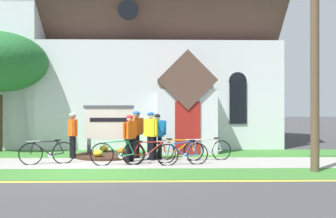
{
  "coord_description": "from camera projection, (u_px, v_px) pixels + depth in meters",
  "views": [
    {
      "loc": [
        2.17,
        -9.47,
        1.77
      ],
      "look_at": [
        2.45,
        4.33,
        1.81
      ],
      "focal_mm": 35.85,
      "sensor_mm": 36.0,
      "label": 1
    }
  ],
  "objects": [
    {
      "name": "bicycle_green",
      "position": [
        48.0,
        153.0,
        10.88
      ],
      "size": [
        1.7,
        0.48,
        0.82
      ],
      "color": "black",
      "rests_on": "ground"
    },
    {
      "name": "church_lawn",
      "position": [
        125.0,
        154.0,
        13.53
      ],
      "size": [
        24.0,
        2.47,
        0.01
      ],
      "primitive_type": "cube",
      "color": "#38722D",
      "rests_on": "ground"
    },
    {
      "name": "church_sign",
      "position": [
        109.0,
        123.0,
        12.94
      ],
      "size": [
        1.94,
        0.15,
        1.95
      ],
      "color": "#474C56",
      "rests_on": "ground"
    },
    {
      "name": "church_building",
      "position": [
        127.0,
        58.0,
        18.74
      ],
      "size": [
        14.39,
        10.35,
        12.99
      ],
      "color": "silver",
      "rests_on": "ground"
    },
    {
      "name": "bicycle_white",
      "position": [
        118.0,
        153.0,
        10.65
      ],
      "size": [
        1.74,
        0.18,
        0.86
      ],
      "color": "black",
      "rests_on": "ground"
    },
    {
      "name": "cyclist_in_yellow_jersey",
      "position": [
        137.0,
        131.0,
        12.24
      ],
      "size": [
        0.49,
        0.54,
        1.72
      ],
      "color": "black",
      "rests_on": "ground"
    },
    {
      "name": "roadside_conifer",
      "position": [
        244.0,
        42.0,
        18.61
      ],
      "size": [
        3.41,
        3.41,
        8.57
      ],
      "color": "#4C3823",
      "rests_on": "ground"
    },
    {
      "name": "ground",
      "position": [
        107.0,
        154.0,
        13.42
      ],
      "size": [
        140.0,
        140.0,
        0.0
      ],
      "primitive_type": "plane",
      "color": "#3D3D3F"
    },
    {
      "name": "bicycle_black",
      "position": [
        183.0,
        154.0,
        10.71
      ],
      "size": [
        1.68,
        0.37,
        0.83
      ],
      "color": "black",
      "rests_on": "ground"
    },
    {
      "name": "sidewalk_slab",
      "position": [
        118.0,
        163.0,
        11.17
      ],
      "size": [
        32.0,
        2.26,
        0.01
      ],
      "primitive_type": "cube",
      "color": "#99968E",
      "rests_on": "ground"
    },
    {
      "name": "cyclist_in_green_jersey",
      "position": [
        151.0,
        132.0,
        11.73
      ],
      "size": [
        0.49,
        0.54,
        1.7
      ],
      "color": "black",
      "rests_on": "ground"
    },
    {
      "name": "grass_verge",
      "position": [
        108.0,
        174.0,
        9.22
      ],
      "size": [
        32.0,
        1.63,
        0.01
      ],
      "primitive_type": "cube",
      "color": "#38722D",
      "rests_on": "ground"
    },
    {
      "name": "cyclist_in_blue_jersey",
      "position": [
        157.0,
        133.0,
        11.99
      ],
      "size": [
        0.65,
        0.28,
        1.63
      ],
      "color": "black",
      "rests_on": "ground"
    },
    {
      "name": "cyclist_in_orange_jersey",
      "position": [
        130.0,
        135.0,
        11.35
      ],
      "size": [
        0.44,
        0.6,
        1.59
      ],
      "color": "black",
      "rests_on": "ground"
    },
    {
      "name": "cyclist_in_red_jersey",
      "position": [
        73.0,
        132.0,
        12.21
      ],
      "size": [
        0.43,
        0.71,
        1.66
      ],
      "color": "black",
      "rests_on": "ground"
    },
    {
      "name": "bicycle_orange",
      "position": [
        208.0,
        150.0,
        11.69
      ],
      "size": [
        1.7,
        0.38,
        0.83
      ],
      "color": "black",
      "rests_on": "ground"
    },
    {
      "name": "bicycle_silver",
      "position": [
        178.0,
        150.0,
        11.75
      ],
      "size": [
        1.78,
        0.08,
        0.79
      ],
      "color": "black",
      "rests_on": "ground"
    },
    {
      "name": "bicycle_red",
      "position": [
        149.0,
        153.0,
        10.97
      ],
      "size": [
        1.74,
        0.37,
        0.79
      ],
      "color": "black",
      "rests_on": "ground"
    },
    {
      "name": "curb_paint_stripe",
      "position": [
        102.0,
        182.0,
        8.25
      ],
      "size": [
        28.0,
        0.16,
        0.01
      ],
      "primitive_type": "cube",
      "color": "yellow",
      "rests_on": "ground"
    },
    {
      "name": "yard_deciduous_tree",
      "position": [
        0.0,
        62.0,
        14.26
      ],
      "size": [
        3.99,
        3.99,
        5.08
      ],
      "color": "#3D2D1E",
      "rests_on": "ground"
    },
    {
      "name": "flower_bed",
      "position": [
        108.0,
        155.0,
        12.65
      ],
      "size": [
        2.4,
        2.4,
        0.34
      ],
      "color": "#382319",
      "rests_on": "ground"
    }
  ]
}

